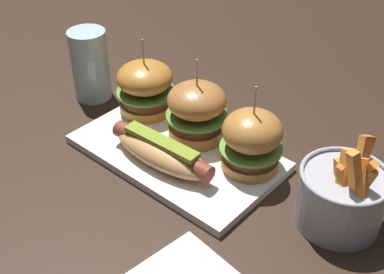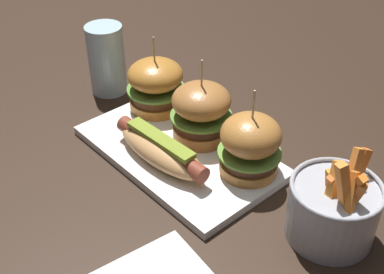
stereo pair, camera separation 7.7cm
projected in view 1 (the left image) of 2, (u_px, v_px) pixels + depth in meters
name	position (u px, v px, depth m)	size (l,w,h in m)	color
ground_plane	(177.00, 156.00, 0.82)	(3.00, 3.00, 0.00)	black
platter_main	(177.00, 153.00, 0.82)	(0.33, 0.19, 0.01)	white
hot_dog	(161.00, 152.00, 0.77)	(0.19, 0.07, 0.05)	tan
slider_left	(145.00, 87.00, 0.88)	(0.10, 0.10, 0.14)	#BC772D
slider_center	(199.00, 112.00, 0.81)	(0.10, 0.10, 0.14)	#AB6D35
slider_right	(252.00, 140.00, 0.75)	(0.10, 0.10, 0.14)	#B77635
fries_bucket	(342.00, 196.00, 0.68)	(0.12, 0.12, 0.14)	#A8AAB2
water_glass	(90.00, 65.00, 0.93)	(0.07, 0.07, 0.13)	silver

